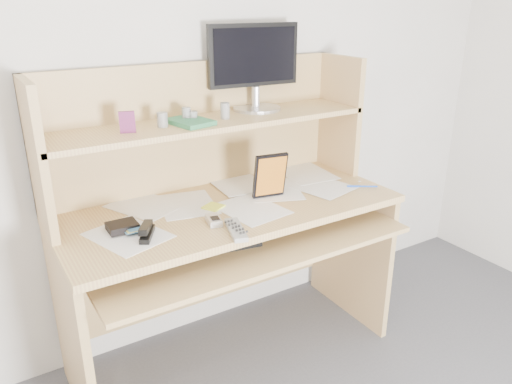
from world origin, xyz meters
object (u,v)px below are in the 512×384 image
desk (222,211)px  monitor (254,64)px  game_case (270,176)px  tv_remote (236,230)px  keyboard (199,243)px

desk → monitor: monitor is taller
game_case → tv_remote: bearing=-133.3°
game_case → monitor: size_ratio=0.46×
desk → tv_remote: (-0.11, -0.32, 0.07)m
keyboard → game_case: 0.42m
game_case → keyboard: bearing=-160.3°
game_case → monitor: monitor is taller
tv_remote → monitor: (0.37, 0.48, 0.51)m
desk → monitor: size_ratio=3.28×
tv_remote → monitor: 0.79m
keyboard → game_case: size_ratio=2.45×
monitor → desk: bearing=-145.5°
desk → keyboard: bearing=-138.2°
desk → keyboard: size_ratio=2.88×
desk → game_case: (0.18, -0.11, 0.16)m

